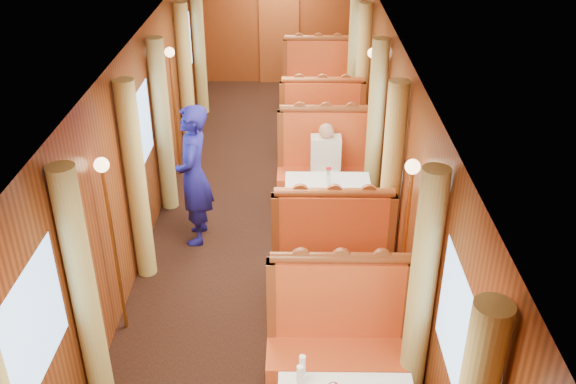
{
  "coord_description": "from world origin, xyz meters",
  "views": [
    {
      "loc": [
        0.35,
        -6.9,
        4.45
      ],
      "look_at": [
        0.27,
        -0.73,
        1.05
      ],
      "focal_mm": 40.0,
      "sensor_mm": 36.0,
      "label": 1
    }
  ],
  "objects_px": {
    "steward": "(194,175)",
    "banquette_mid_fwd": "(331,254)",
    "banquette_mid_aft": "(324,171)",
    "rose_vase_mid": "(329,172)",
    "passenger": "(326,157)",
    "banquette_near_aft": "(339,346)",
    "table_far": "(319,109)",
    "banquette_far_aft": "(318,86)",
    "banquette_far_fwd": "(321,129)",
    "table_mid": "(327,212)",
    "rose_vase_far": "(319,79)"
  },
  "relations": [
    {
      "from": "passenger",
      "to": "banquette_near_aft",
      "type": "bearing_deg",
      "value": -90.0
    },
    {
      "from": "rose_vase_mid",
      "to": "table_far",
      "type": "bearing_deg",
      "value": 90.0
    },
    {
      "from": "banquette_far_fwd",
      "to": "passenger",
      "type": "relative_size",
      "value": 1.76
    },
    {
      "from": "banquette_far_aft",
      "to": "passenger",
      "type": "height_order",
      "value": "banquette_far_aft"
    },
    {
      "from": "banquette_far_aft",
      "to": "passenger",
      "type": "distance_m",
      "value": 3.73
    },
    {
      "from": "table_far",
      "to": "banquette_mid_fwd",
      "type": "bearing_deg",
      "value": -90.0
    },
    {
      "from": "table_mid",
      "to": "banquette_near_aft",
      "type": "bearing_deg",
      "value": -90.0
    },
    {
      "from": "banquette_near_aft",
      "to": "table_mid",
      "type": "relative_size",
      "value": 1.28
    },
    {
      "from": "rose_vase_mid",
      "to": "table_mid",
      "type": "bearing_deg",
      "value": 92.3
    },
    {
      "from": "rose_vase_mid",
      "to": "passenger",
      "type": "distance_m",
      "value": 0.82
    },
    {
      "from": "banquette_near_aft",
      "to": "rose_vase_far",
      "type": "distance_m",
      "value": 5.97
    },
    {
      "from": "banquette_far_fwd",
      "to": "passenger",
      "type": "bearing_deg",
      "value": -90.0
    },
    {
      "from": "table_far",
      "to": "banquette_far_aft",
      "type": "relative_size",
      "value": 0.78
    },
    {
      "from": "banquette_mid_aft",
      "to": "banquette_far_aft",
      "type": "xyz_separation_m",
      "value": [
        0.0,
        3.5,
        0.0
      ]
    },
    {
      "from": "banquette_mid_fwd",
      "to": "banquette_mid_aft",
      "type": "bearing_deg",
      "value": 90.0
    },
    {
      "from": "banquette_far_aft",
      "to": "rose_vase_far",
      "type": "distance_m",
      "value": 1.17
    },
    {
      "from": "table_far",
      "to": "steward",
      "type": "xyz_separation_m",
      "value": [
        -1.63,
        -3.54,
        0.52
      ]
    },
    {
      "from": "banquette_near_aft",
      "to": "passenger",
      "type": "bearing_deg",
      "value": 90.0
    },
    {
      "from": "banquette_mid_fwd",
      "to": "banquette_far_aft",
      "type": "distance_m",
      "value": 5.53
    },
    {
      "from": "banquette_mid_aft",
      "to": "banquette_mid_fwd",
      "type": "bearing_deg",
      "value": -90.0
    },
    {
      "from": "table_mid",
      "to": "banquette_far_fwd",
      "type": "height_order",
      "value": "banquette_far_fwd"
    },
    {
      "from": "table_mid",
      "to": "banquette_mid_fwd",
      "type": "relative_size",
      "value": 0.78
    },
    {
      "from": "table_mid",
      "to": "rose_vase_mid",
      "type": "bearing_deg",
      "value": -87.7
    },
    {
      "from": "banquette_mid_fwd",
      "to": "banquette_far_fwd",
      "type": "distance_m",
      "value": 3.5
    },
    {
      "from": "table_far",
      "to": "passenger",
      "type": "height_order",
      "value": "passenger"
    },
    {
      "from": "table_mid",
      "to": "banquette_mid_aft",
      "type": "bearing_deg",
      "value": 90.0
    },
    {
      "from": "banquette_near_aft",
      "to": "table_mid",
      "type": "height_order",
      "value": "banquette_near_aft"
    },
    {
      "from": "banquette_far_fwd",
      "to": "table_far",
      "type": "bearing_deg",
      "value": 90.0
    },
    {
      "from": "banquette_mid_fwd",
      "to": "passenger",
      "type": "distance_m",
      "value": 1.84
    },
    {
      "from": "banquette_near_aft",
      "to": "banquette_far_fwd",
      "type": "xyz_separation_m",
      "value": [
        0.0,
        4.97,
        0.0
      ]
    },
    {
      "from": "table_mid",
      "to": "table_far",
      "type": "bearing_deg",
      "value": 90.0
    },
    {
      "from": "banquette_mid_fwd",
      "to": "banquette_far_aft",
      "type": "relative_size",
      "value": 1.0
    },
    {
      "from": "banquette_mid_fwd",
      "to": "rose_vase_mid",
      "type": "relative_size",
      "value": 3.72
    },
    {
      "from": "table_mid",
      "to": "banquette_mid_fwd",
      "type": "bearing_deg",
      "value": -90.0
    },
    {
      "from": "banquette_mid_aft",
      "to": "passenger",
      "type": "height_order",
      "value": "banquette_mid_aft"
    },
    {
      "from": "banquette_mid_fwd",
      "to": "banquette_far_fwd",
      "type": "bearing_deg",
      "value": 90.0
    },
    {
      "from": "banquette_far_aft",
      "to": "passenger",
      "type": "xyz_separation_m",
      "value": [
        -0.0,
        -3.72,
        0.32
      ]
    },
    {
      "from": "banquette_mid_aft",
      "to": "rose_vase_far",
      "type": "distance_m",
      "value": 2.5
    },
    {
      "from": "banquette_mid_aft",
      "to": "table_far",
      "type": "xyz_separation_m",
      "value": [
        0.0,
        2.49,
        -0.05
      ]
    },
    {
      "from": "table_far",
      "to": "banquette_far_fwd",
      "type": "height_order",
      "value": "banquette_far_fwd"
    },
    {
      "from": "banquette_mid_fwd",
      "to": "banquette_far_aft",
      "type": "xyz_separation_m",
      "value": [
        0.0,
        5.53,
        0.0
      ]
    },
    {
      "from": "banquette_near_aft",
      "to": "table_mid",
      "type": "bearing_deg",
      "value": 90.0
    },
    {
      "from": "table_mid",
      "to": "steward",
      "type": "distance_m",
      "value": 1.71
    },
    {
      "from": "steward",
      "to": "banquette_mid_fwd",
      "type": "bearing_deg",
      "value": 57.12
    },
    {
      "from": "table_far",
      "to": "passenger",
      "type": "xyz_separation_m",
      "value": [
        -0.0,
        -2.7,
        0.37
      ]
    },
    {
      "from": "banquette_near_aft",
      "to": "rose_vase_mid",
      "type": "xyz_separation_m",
      "value": [
        0.0,
        2.48,
        0.5
      ]
    },
    {
      "from": "table_mid",
      "to": "banquette_mid_aft",
      "type": "height_order",
      "value": "banquette_mid_aft"
    },
    {
      "from": "banquette_near_aft",
      "to": "steward",
      "type": "bearing_deg",
      "value": 123.71
    },
    {
      "from": "banquette_mid_aft",
      "to": "rose_vase_mid",
      "type": "height_order",
      "value": "banquette_mid_aft"
    },
    {
      "from": "banquette_near_aft",
      "to": "banquette_far_fwd",
      "type": "distance_m",
      "value": 4.97
    }
  ]
}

